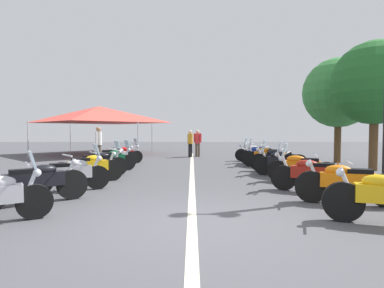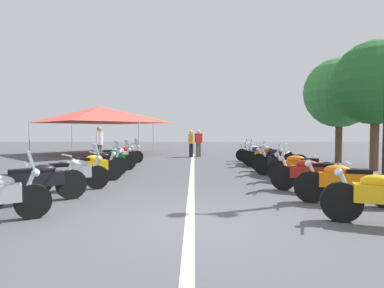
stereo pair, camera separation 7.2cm
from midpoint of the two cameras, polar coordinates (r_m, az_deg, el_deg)
name	(u,v)px [view 1 (the left image)]	position (r m, az deg, el deg)	size (l,w,h in m)	color
ground_plane	(192,225)	(5.32, -0.40, -14.44)	(80.00, 80.00, 0.00)	#4C4C51
lane_centre_stripe	(192,177)	(10.68, -0.19, -5.92)	(21.88, 0.16, 0.01)	beige
motorcycle_left_row_1	(36,182)	(7.45, -26.68, -6.16)	(1.51, 1.81, 1.02)	black
motorcycle_left_row_2	(71,173)	(8.60, -21.28, -4.99)	(1.18, 1.79, 1.20)	black
motorcycle_left_row_3	(89,167)	(9.88, -18.36, -4.02)	(1.36, 1.84, 1.01)	black
motorcycle_left_row_4	(99,163)	(11.02, -16.71, -3.33)	(1.32, 1.77, 1.21)	black
motorcycle_left_row_5	(112,159)	(12.43, -14.52, -2.71)	(1.21, 1.72, 1.20)	black
motorcycle_left_row_6	(114,156)	(13.83, -14.04, -2.19)	(1.43, 1.84, 1.01)	black
motorcycle_left_row_7	(122,154)	(15.18, -12.60, -1.80)	(1.20, 1.82, 1.19)	black
motorcycle_right_row_1	(346,182)	(7.33, 25.90, -6.27)	(0.92, 2.03, 1.02)	black
motorcycle_right_row_2	(313,174)	(8.48, 20.83, -5.04)	(1.06, 2.00, 1.21)	black
motorcycle_right_row_3	(301,167)	(9.89, 18.92, -3.99)	(0.97, 1.91, 1.21)	black
motorcycle_right_row_4	(283,162)	(11.17, 15.88, -3.22)	(1.04, 1.89, 1.22)	black
motorcycle_right_row_5	(278,159)	(12.30, 15.13, -2.72)	(0.93, 2.07, 1.02)	black
motorcycle_right_row_6	(267,156)	(13.84, 13.32, -2.11)	(0.91, 2.14, 1.23)	black
motorcycle_right_row_7	(260,154)	(15.10, 12.05, -1.79)	(1.00, 1.96, 1.20)	black
motorcycle_right_row_8	(256,152)	(16.38, 11.35, -1.50)	(0.82, 2.14, 0.99)	black
traffic_cone_0	(338,171)	(10.97, 24.70, -4.39)	(0.36, 0.36, 0.61)	orange
traffic_cone_2	(303,163)	(12.92, 19.31, -3.33)	(0.36, 0.36, 0.61)	orange
bystander_0	(190,141)	(18.57, -0.44, 0.47)	(0.48, 0.32, 1.60)	black
bystander_1	(198,141)	(18.98, 0.92, 0.55)	(0.32, 0.47, 1.62)	brown
bystander_2	(99,142)	(15.98, -16.68, 0.41)	(0.52, 0.32, 1.75)	brown
roadside_tree_0	(338,93)	(17.06, 24.86, 8.39)	(3.38, 3.38, 5.10)	brown
roadside_tree_1	(375,83)	(14.22, 30.04, 9.51)	(3.22, 3.22, 5.01)	brown
event_tent	(99,115)	(22.00, -16.58, 5.13)	(6.98, 6.98, 3.20)	#E54C3F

